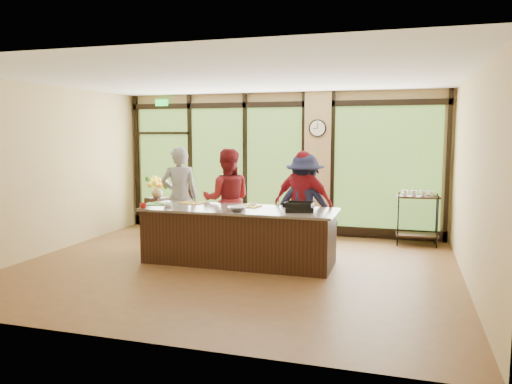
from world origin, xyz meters
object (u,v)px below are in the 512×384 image
Objects in this scene: cook_left at (180,197)px; cook_right at (304,205)px; island_base at (239,237)px; roasting_pan at (299,209)px; bar_cart at (418,212)px; flower_stand at (158,216)px.

cook_left reaches higher than cook_right.
island_base is 7.02× the size of roasting_pan.
cook_right is 2.44m from bar_cart.
cook_right is (0.94, 0.78, 0.46)m from island_base.
island_base is at bearing 162.65° from roasting_pan.
roasting_pan reaches higher than flower_stand.
island_base is 3.65m from bar_cart.
roasting_pan is at bearing 139.89° from cook_left.
roasting_pan is (1.02, -0.04, 0.52)m from island_base.
bar_cart is at bearing 36.42° from roasting_pan.
flower_stand is (-3.47, 1.86, -0.57)m from roasting_pan.
island_base is 1.15m from roasting_pan.
island_base is 1.63× the size of cook_left.
island_base is 1.74m from cook_left.
cook_left is 2.62m from roasting_pan.
cook_left is at bearing -0.01° from cook_right.
flower_stand is (-2.45, 1.82, -0.05)m from island_base.
flower_stand is at bearing -179.54° from bar_cart.
cook_left is at bearing 145.73° from roasting_pan.
cook_right is at bearing -146.62° from bar_cart.
roasting_pan is 2.97m from bar_cart.
roasting_pan is at bearing -10.49° from flower_stand.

